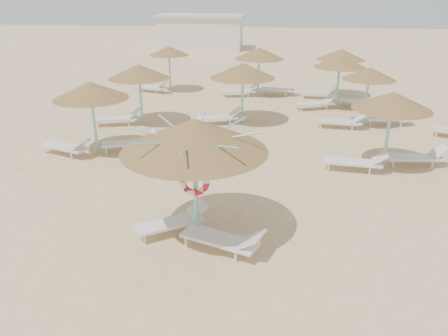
# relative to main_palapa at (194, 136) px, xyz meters

# --- Properties ---
(ground) EXTENTS (120.00, 120.00, 0.00)m
(ground) POSITION_rel_main_palapa_xyz_m (0.35, 0.02, -2.69)
(ground) COLOR #E0BC88
(ground) RESTS_ON ground
(main_palapa) EXTENTS (3.46, 3.46, 3.10)m
(main_palapa) POSITION_rel_main_palapa_xyz_m (0.00, 0.00, 0.00)
(main_palapa) COLOR #7BD4D5
(main_palapa) RESTS_ON ground
(lounger_main_a) EXTENTS (1.86, 1.49, 0.68)m
(lounger_main_a) POSITION_rel_main_palapa_xyz_m (-0.62, 0.15, -2.37)
(lounger_main_a) COLOR white
(lounger_main_a) RESTS_ON ground
(lounger_main_b) EXTENTS (2.10, 1.27, 0.73)m
(lounger_main_b) POSITION_rel_main_palapa_xyz_m (0.78, -0.60, -2.35)
(lounger_main_b) COLOR white
(lounger_main_b) RESTS_ON ground
(palapa_field) EXTENTS (19.21, 13.83, 2.73)m
(palapa_field) POSITION_rel_main_palapa_xyz_m (2.88, 10.10, -0.40)
(palapa_field) COLOR #7BD4D5
(palapa_field) RESTS_ON ground
(service_hut) EXTENTS (8.40, 4.40, 3.25)m
(service_hut) POSITION_rel_main_palapa_xyz_m (-5.65, 35.02, -1.05)
(service_hut) COLOR silver
(service_hut) RESTS_ON ground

